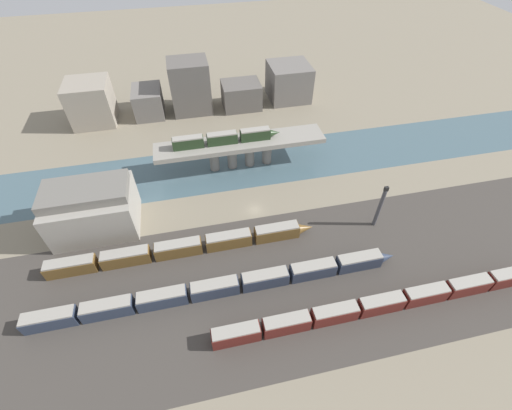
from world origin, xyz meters
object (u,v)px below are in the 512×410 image
Objects in this scene: train_yard_far at (184,248)px; train_yard_near at (385,303)px; train_on_bridge at (226,138)px; warehouse_building at (92,209)px; signal_tower at (380,207)px; train_yard_mid at (221,287)px.

train_yard_near is at bearing -30.68° from train_yard_far.
warehouse_building reaches higher than train_on_bridge.
train_yard_far is (-41.18, 24.43, -0.12)m from train_yard_near.
warehouse_building is at bearing -155.00° from train_on_bridge.
train_yard_mid is at bearing -164.82° from signal_tower.
train_yard_near is at bearing -18.62° from train_yard_mid.
warehouse_building is 1.56× the size of signal_tower.
train_yard_mid and train_yard_far have the same top height.
warehouse_building is at bearing 136.98° from train_yard_mid.
train_yard_near is 73.71m from warehouse_building.
train_yard_near is 0.92× the size of train_yard_mid.
warehouse_building reaches higher than train_yard_mid.
train_on_bridge is 2.40× the size of signal_tower.
warehouse_building reaches higher than signal_tower.
train_yard_mid is at bearing -100.85° from train_on_bridge.
warehouse_building is at bearing 148.60° from train_yard_near.
train_yard_far is at bearing 118.97° from train_yard_mid.
train_yard_far is 26.11m from warehouse_building.
train_yard_near is at bearing -111.37° from signal_tower.
train_on_bridge is at bearing 63.40° from train_yard_far.
train_yard_far is 4.86× the size of signal_tower.
train_yard_mid is 14.84m from train_yard_far.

